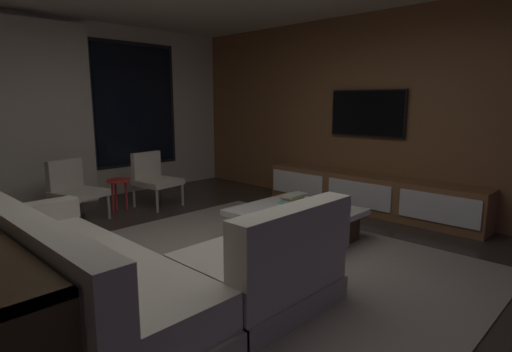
# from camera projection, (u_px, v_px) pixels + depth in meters

# --- Properties ---
(floor) EXTENTS (9.20, 9.20, 0.00)m
(floor) POSITION_uv_depth(u_px,v_px,m) (219.00, 273.00, 3.64)
(floor) COLOR #332B26
(back_wall_with_window) EXTENTS (6.60, 0.30, 2.70)m
(back_wall_with_window) POSITION_uv_depth(u_px,v_px,m) (48.00, 113.00, 5.83)
(back_wall_with_window) COLOR beige
(back_wall_with_window) RESTS_ON floor
(media_wall) EXTENTS (0.12, 7.80, 2.70)m
(media_wall) POSITION_uv_depth(u_px,v_px,m) (388.00, 113.00, 5.56)
(media_wall) COLOR brown
(media_wall) RESTS_ON floor
(area_rug) EXTENTS (3.20, 3.80, 0.01)m
(area_rug) POSITION_uv_depth(u_px,v_px,m) (255.00, 265.00, 3.82)
(area_rug) COLOR gray
(area_rug) RESTS_ON floor
(sectional_couch) EXTENTS (1.98, 2.50, 0.82)m
(sectional_couch) POSITION_uv_depth(u_px,v_px,m) (129.00, 274.00, 2.93)
(sectional_couch) COLOR #B1A997
(sectional_couch) RESTS_ON floor
(coffee_table) EXTENTS (1.16, 1.16, 0.36)m
(coffee_table) POSITION_uv_depth(u_px,v_px,m) (295.00, 225.00, 4.45)
(coffee_table) COLOR #3E2D1A
(coffee_table) RESTS_ON floor
(book_stack_on_coffee_table) EXTENTS (0.30, 0.20, 0.11)m
(book_stack_on_coffee_table) POSITION_uv_depth(u_px,v_px,m) (293.00, 199.00, 4.68)
(book_stack_on_coffee_table) COLOR #60C695
(book_stack_on_coffee_table) RESTS_ON coffee_table
(accent_chair_near_window) EXTENTS (0.61, 0.63, 0.78)m
(accent_chair_near_window) POSITION_uv_depth(u_px,v_px,m) (154.00, 176.00, 5.95)
(accent_chair_near_window) COLOR #B2ADA0
(accent_chair_near_window) RESTS_ON floor
(accent_chair_by_curtain) EXTENTS (0.67, 0.68, 0.78)m
(accent_chair_by_curtain) POSITION_uv_depth(u_px,v_px,m) (74.00, 187.00, 5.21)
(accent_chair_by_curtain) COLOR #B2ADA0
(accent_chair_by_curtain) RESTS_ON floor
(side_stool) EXTENTS (0.32, 0.32, 0.46)m
(side_stool) POSITION_uv_depth(u_px,v_px,m) (118.00, 185.00, 5.61)
(side_stool) COLOR red
(side_stool) RESTS_ON floor
(media_console) EXTENTS (0.46, 3.10, 0.52)m
(media_console) POSITION_uv_depth(u_px,v_px,m) (370.00, 195.00, 5.59)
(media_console) COLOR brown
(media_console) RESTS_ON floor
(mounted_tv) EXTENTS (0.05, 1.11, 0.64)m
(mounted_tv) POSITION_uv_depth(u_px,v_px,m) (367.00, 113.00, 5.66)
(mounted_tv) COLOR black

